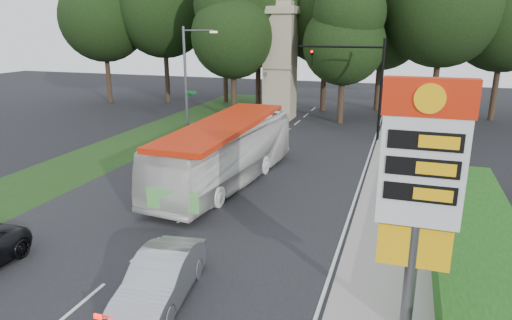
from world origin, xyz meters
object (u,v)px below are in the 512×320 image
(sedan_silver, at_px, (161,278))
(streetlight_signs, at_px, (188,76))
(gas_station_pylon, at_px, (421,177))
(monument, at_px, (280,61))
(traffic_signal_mast, at_px, (363,75))
(transit_bus, at_px, (225,153))

(sedan_silver, bearing_deg, streetlight_signs, 105.99)
(gas_station_pylon, xyz_separation_m, streetlight_signs, (-16.19, 20.01, -0.01))
(gas_station_pylon, xyz_separation_m, monument, (-11.20, 28.01, 0.66))
(gas_station_pylon, height_order, sedan_silver, gas_station_pylon)
(streetlight_signs, bearing_deg, traffic_signal_mast, 8.92)
(transit_bus, xyz_separation_m, sedan_silver, (2.16, -10.57, -0.91))
(gas_station_pylon, bearing_deg, monument, 111.80)
(gas_station_pylon, height_order, monument, monument)
(traffic_signal_mast, relative_size, streetlight_signs, 0.90)
(streetlight_signs, xyz_separation_m, transit_bus, (7.02, -10.08, -2.79))
(traffic_signal_mast, xyz_separation_m, sedan_silver, (-3.49, -22.64, -3.94))
(streetlight_signs, distance_m, transit_bus, 12.60)
(traffic_signal_mast, bearing_deg, transit_bus, -115.08)
(streetlight_signs, bearing_deg, sedan_silver, -66.05)
(monument, bearing_deg, transit_bus, -83.59)
(traffic_signal_mast, height_order, streetlight_signs, streetlight_signs)
(transit_bus, bearing_deg, monument, 102.24)
(traffic_signal_mast, bearing_deg, sedan_silver, -98.77)
(sedan_silver, bearing_deg, monument, 90.36)
(streetlight_signs, xyz_separation_m, monument, (4.99, 7.99, 0.67))
(gas_station_pylon, relative_size, monument, 0.68)
(streetlight_signs, distance_m, sedan_silver, 22.90)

